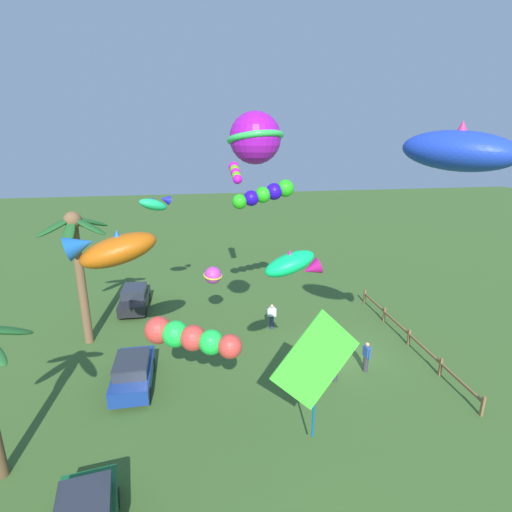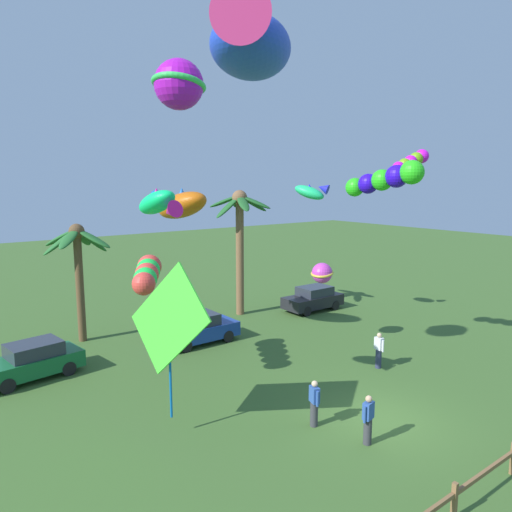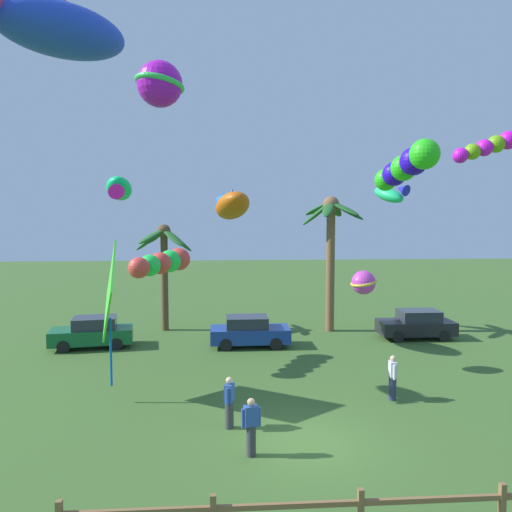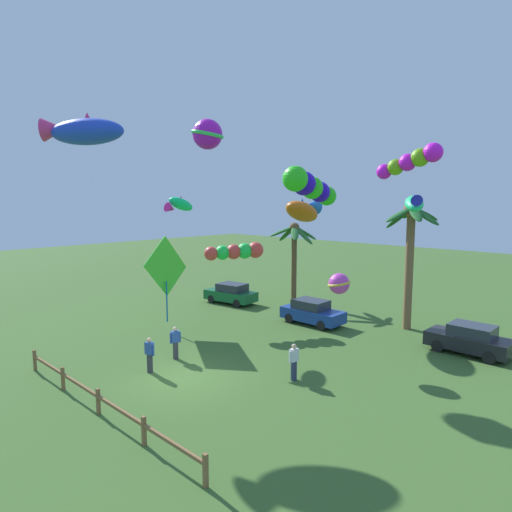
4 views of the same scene
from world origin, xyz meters
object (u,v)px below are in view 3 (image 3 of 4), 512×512
kite_tube_7 (487,147)px  kite_tube_9 (406,166)px  kite_diamond_1 (109,294)px  kite_fish_4 (54,26)px  kite_ball_6 (160,84)px  spectator_2 (251,426)px  spectator_1 (393,377)px  kite_fish_8 (231,205)px  palm_tree_0 (331,233)px  kite_ball_0 (364,283)px  kite_tube_3 (163,263)px  parked_car_0 (249,331)px  kite_fish_5 (119,189)px  kite_fish_2 (391,194)px  palm_tree_1 (164,250)px  parked_car_2 (93,332)px  parked_car_1 (416,324)px  spectator_0 (229,402)px

kite_tube_7 → kite_tube_9: bearing=-160.3°
kite_diamond_1 → kite_tube_7: size_ratio=2.04×
kite_diamond_1 → kite_tube_7: bearing=5.0°
kite_fish_4 → kite_ball_6: kite_ball_6 is taller
spectator_2 → spectator_1: bearing=35.8°
kite_fish_8 → kite_tube_9: (5.90, -7.32, 1.15)m
palm_tree_0 → kite_ball_6: 13.09m
spectator_1 → kite_ball_0: 4.52m
kite_tube_3 → kite_fish_4: kite_fish_4 is taller
spectator_2 → parked_car_0: bearing=87.0°
kite_fish_4 → kite_fish_5: (0.36, 5.38, -3.57)m
kite_fish_2 → kite_fish_8: 7.62m
parked_car_0 → palm_tree_1: bearing=139.5°
palm_tree_0 → kite_ball_0: size_ratio=5.31×
spectator_1 → kite_diamond_1: kite_diamond_1 is taller
palm_tree_1 → parked_car_2: (-3.13, -3.55, -3.79)m
kite_tube_9 → palm_tree_1: bearing=130.9°
parked_car_2 → kite_fish_4: size_ratio=1.07×
kite_ball_0 → kite_fish_8: (-5.38, 4.20, 3.32)m
kite_ball_0 → parked_car_0: bearing=137.9°
kite_ball_6 → kite_tube_7: kite_ball_6 is taller
spectator_2 → kite_fish_8: size_ratio=0.42×
spectator_1 → spectator_2: bearing=-144.2°
parked_car_1 → spectator_0: (-10.05, -10.51, 0.06)m
kite_fish_2 → parked_car_0: bearing=171.5°
kite_ball_0 → kite_diamond_1: (-9.70, -3.04, 0.09)m
kite_diamond_1 → kite_tube_3: kite_diamond_1 is taller
kite_tube_7 → palm_tree_1: bearing=143.4°
kite_fish_4 → kite_tube_9: kite_fish_4 is taller
spectator_1 → kite_tube_7: kite_tube_7 is taller
kite_ball_0 → kite_fish_8: 7.59m
palm_tree_0 → parked_car_0: (-4.74, -3.06, -4.79)m
parked_car_1 → parked_car_2: (-16.62, -0.66, 0.00)m
spectator_1 → kite_diamond_1: bearing=177.5°
spectator_1 → spectator_2: 6.40m
kite_tube_3 → kite_tube_7: bearing=-14.2°
parked_car_2 → spectator_0: (6.57, -9.86, 0.06)m
kite_tube_3 → kite_fish_5: kite_fish_5 is taller
kite_tube_3 → palm_tree_0: bearing=34.0°
palm_tree_1 → parked_car_0: size_ratio=1.54×
kite_tube_3 → kite_fish_8: 4.88m
parked_car_1 → kite_fish_8: kite_fish_8 is taller
kite_fish_5 → kite_fish_8: size_ratio=0.55×
kite_ball_0 → kite_fish_5: (-9.48, -2.15, 3.69)m
kite_ball_6 → spectator_2: bearing=-63.7°
palm_tree_0 → kite_tube_3: (-8.61, -5.81, -1.08)m
kite_ball_0 → kite_fish_5: bearing=-167.2°
kite_tube_3 → kite_fish_8: size_ratio=0.90×
palm_tree_0 → spectator_0: size_ratio=4.75×
kite_ball_6 → kite_tube_9: size_ratio=0.69×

